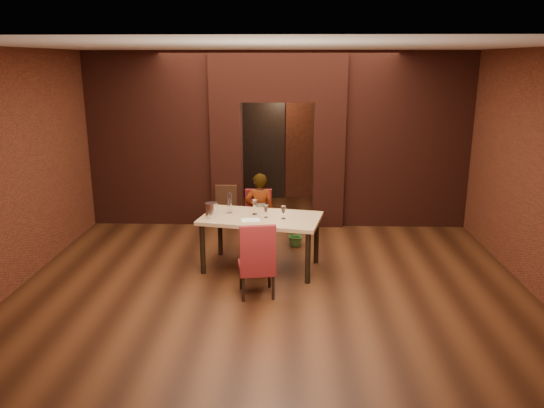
# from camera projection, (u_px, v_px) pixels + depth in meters

# --- Properties ---
(floor) EXTENTS (8.00, 8.00, 0.00)m
(floor) POSITION_uv_depth(u_px,v_px,m) (274.00, 260.00, 8.29)
(floor) COLOR #432110
(floor) RESTS_ON ground
(ceiling) EXTENTS (7.00, 8.00, 0.04)m
(ceiling) POSITION_uv_depth(u_px,v_px,m) (275.00, 47.00, 7.45)
(ceiling) COLOR silver
(ceiling) RESTS_ON ground
(wall_back) EXTENTS (7.00, 0.04, 3.20)m
(wall_back) POSITION_uv_depth(u_px,v_px,m) (280.00, 127.00, 11.73)
(wall_back) COLOR maroon
(wall_back) RESTS_ON ground
(wall_front) EXTENTS (7.00, 0.04, 3.20)m
(wall_front) POSITION_uv_depth(u_px,v_px,m) (259.00, 255.00, 4.02)
(wall_front) COLOR maroon
(wall_front) RESTS_ON ground
(wall_left) EXTENTS (0.04, 8.00, 3.20)m
(wall_left) POSITION_uv_depth(u_px,v_px,m) (43.00, 158.00, 7.99)
(wall_left) COLOR maroon
(wall_left) RESTS_ON ground
(wall_right) EXTENTS (0.04, 8.00, 3.20)m
(wall_right) POSITION_uv_depth(u_px,v_px,m) (513.00, 161.00, 7.76)
(wall_right) COLOR maroon
(wall_right) RESTS_ON ground
(pillar_left) EXTENTS (0.55, 0.55, 2.30)m
(pillar_left) POSITION_uv_depth(u_px,v_px,m) (227.00, 163.00, 9.95)
(pillar_left) COLOR maroon
(pillar_left) RESTS_ON ground
(pillar_right) EXTENTS (0.55, 0.55, 2.30)m
(pillar_right) POSITION_uv_depth(u_px,v_px,m) (329.00, 164.00, 9.89)
(pillar_right) COLOR maroon
(pillar_right) RESTS_ON ground
(lintel) EXTENTS (2.45, 0.55, 0.90)m
(lintel) POSITION_uv_depth(u_px,v_px,m) (278.00, 76.00, 9.50)
(lintel) COLOR maroon
(lintel) RESTS_ON ground
(wing_wall_left) EXTENTS (2.28, 0.35, 3.20)m
(wing_wall_left) POSITION_uv_depth(u_px,v_px,m) (151.00, 139.00, 9.88)
(wing_wall_left) COLOR maroon
(wing_wall_left) RESTS_ON ground
(wing_wall_right) EXTENTS (2.28, 0.35, 3.20)m
(wing_wall_right) POSITION_uv_depth(u_px,v_px,m) (406.00, 141.00, 9.72)
(wing_wall_right) COLOR maroon
(wing_wall_right) RESTS_ON ground
(vent_panel) EXTENTS (0.40, 0.03, 0.50)m
(vent_panel) POSITION_uv_depth(u_px,v_px,m) (226.00, 198.00, 9.82)
(vent_panel) COLOR #A65730
(vent_panel) RESTS_ON ground
(rear_door) EXTENTS (0.90, 0.08, 2.10)m
(rear_door) POSITION_uv_depth(u_px,v_px,m) (262.00, 152.00, 11.83)
(rear_door) COLOR black
(rear_door) RESTS_ON ground
(rear_door_frame) EXTENTS (1.02, 0.04, 2.22)m
(rear_door_frame) POSITION_uv_depth(u_px,v_px,m) (262.00, 152.00, 11.79)
(rear_door_frame) COLOR black
(rear_door_frame) RESTS_ON ground
(dining_table) EXTENTS (1.88, 1.28, 0.81)m
(dining_table) POSITION_uv_depth(u_px,v_px,m) (261.00, 242.00, 7.89)
(dining_table) COLOR tan
(dining_table) RESTS_ON ground
(chair_far) EXTENTS (0.44, 0.44, 0.96)m
(chair_far) POSITION_uv_depth(u_px,v_px,m) (258.00, 220.00, 8.71)
(chair_far) COLOR maroon
(chair_far) RESTS_ON ground
(chair_near) EXTENTS (0.53, 0.53, 1.02)m
(chair_near) POSITION_uv_depth(u_px,v_px,m) (257.00, 258.00, 6.96)
(chair_near) COLOR maroon
(chair_near) RESTS_ON ground
(person_seated) EXTENTS (0.50, 0.35, 1.30)m
(person_seated) POSITION_uv_depth(u_px,v_px,m) (260.00, 212.00, 8.57)
(person_seated) COLOR silver
(person_seated) RESTS_ON ground
(wine_glass_a) EXTENTS (0.09, 0.09, 0.22)m
(wine_glass_a) POSITION_uv_depth(u_px,v_px,m) (255.00, 207.00, 7.87)
(wine_glass_a) COLOR white
(wine_glass_a) RESTS_ON dining_table
(wine_glass_b) EXTENTS (0.07, 0.07, 0.18)m
(wine_glass_b) POSITION_uv_depth(u_px,v_px,m) (266.00, 211.00, 7.72)
(wine_glass_b) COLOR white
(wine_glass_b) RESTS_ON dining_table
(wine_glass_c) EXTENTS (0.08, 0.08, 0.19)m
(wine_glass_c) POSITION_uv_depth(u_px,v_px,m) (283.00, 212.00, 7.65)
(wine_glass_c) COLOR white
(wine_glass_c) RESTS_ON dining_table
(tasting_sheet) EXTENTS (0.29, 0.24, 0.00)m
(tasting_sheet) POSITION_uv_depth(u_px,v_px,m) (251.00, 220.00, 7.61)
(tasting_sheet) COLOR white
(tasting_sheet) RESTS_ON dining_table
(wine_bucket) EXTENTS (0.18, 0.18, 0.22)m
(wine_bucket) POSITION_uv_depth(u_px,v_px,m) (211.00, 210.00, 7.72)
(wine_bucket) COLOR silver
(wine_bucket) RESTS_ON dining_table
(water_bottle) EXTENTS (0.08, 0.08, 0.32)m
(water_bottle) POSITION_uv_depth(u_px,v_px,m) (229.00, 203.00, 7.93)
(water_bottle) COLOR silver
(water_bottle) RESTS_ON dining_table
(potted_plant) EXTENTS (0.48, 0.46, 0.40)m
(potted_plant) POSITION_uv_depth(u_px,v_px,m) (296.00, 234.00, 8.90)
(potted_plant) COLOR #3A702D
(potted_plant) RESTS_ON ground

